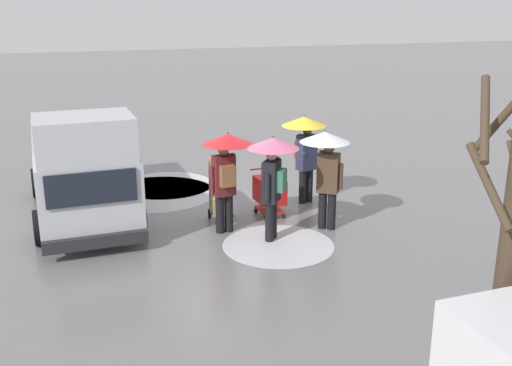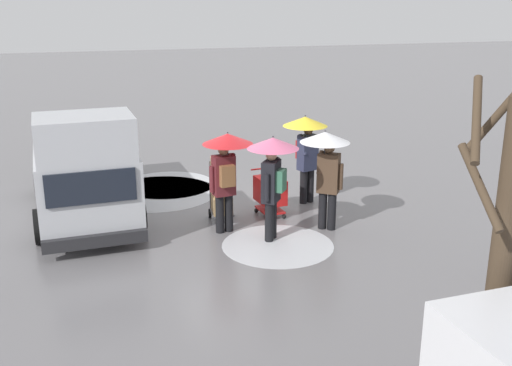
{
  "view_description": "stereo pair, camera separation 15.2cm",
  "coord_description": "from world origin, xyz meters",
  "px_view_note": "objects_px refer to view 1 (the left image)",
  "views": [
    {
      "loc": [
        3.48,
        12.79,
        4.76
      ],
      "look_at": [
        -0.15,
        1.36,
        1.05
      ],
      "focal_mm": 42.4,
      "sensor_mm": 36.0,
      "label": 1
    },
    {
      "loc": [
        3.34,
        12.83,
        4.76
      ],
      "look_at": [
        -0.15,
        1.36,
        1.05
      ],
      "focal_mm": 42.4,
      "sensor_mm": 36.0,
      "label": 2
    }
  ],
  "objects_px": {
    "cargo_van_parked_right": "(82,166)",
    "bare_tree_far": "(509,278)",
    "pedestrian_white_side": "(305,139)",
    "hand_dolly_boxes": "(221,187)",
    "pedestrian_far_side": "(226,160)",
    "pedestrian_black_side": "(273,165)",
    "shopping_cart_vendor": "(270,192)",
    "pedestrian_pink_side": "(326,157)"
  },
  "relations": [
    {
      "from": "cargo_van_parked_right",
      "to": "bare_tree_far",
      "type": "height_order",
      "value": "bare_tree_far"
    },
    {
      "from": "pedestrian_white_side",
      "to": "bare_tree_far",
      "type": "height_order",
      "value": "bare_tree_far"
    },
    {
      "from": "hand_dolly_boxes",
      "to": "pedestrian_far_side",
      "type": "bearing_deg",
      "value": 86.38
    },
    {
      "from": "bare_tree_far",
      "to": "cargo_van_parked_right",
      "type": "bearing_deg",
      "value": -68.01
    },
    {
      "from": "cargo_van_parked_right",
      "to": "pedestrian_black_side",
      "type": "distance_m",
      "value": 4.4
    },
    {
      "from": "cargo_van_parked_right",
      "to": "hand_dolly_boxes",
      "type": "height_order",
      "value": "cargo_van_parked_right"
    },
    {
      "from": "shopping_cart_vendor",
      "to": "pedestrian_black_side",
      "type": "bearing_deg",
      "value": 73.6
    },
    {
      "from": "hand_dolly_boxes",
      "to": "pedestrian_black_side",
      "type": "bearing_deg",
      "value": 120.93
    },
    {
      "from": "pedestrian_black_side",
      "to": "pedestrian_white_side",
      "type": "xyz_separation_m",
      "value": [
        -1.46,
        -1.91,
        0.0
      ]
    },
    {
      "from": "pedestrian_pink_side",
      "to": "cargo_van_parked_right",
      "type": "bearing_deg",
      "value": -25.31
    },
    {
      "from": "pedestrian_pink_side",
      "to": "shopping_cart_vendor",
      "type": "bearing_deg",
      "value": -51.73
    },
    {
      "from": "pedestrian_pink_side",
      "to": "bare_tree_far",
      "type": "bearing_deg",
      "value": 80.37
    },
    {
      "from": "pedestrian_pink_side",
      "to": "pedestrian_black_side",
      "type": "relative_size",
      "value": 1.0
    },
    {
      "from": "pedestrian_white_side",
      "to": "cargo_van_parked_right",
      "type": "bearing_deg",
      "value": -6.59
    },
    {
      "from": "pedestrian_white_side",
      "to": "bare_tree_far",
      "type": "bearing_deg",
      "value": 80.85
    },
    {
      "from": "hand_dolly_boxes",
      "to": "pedestrian_white_side",
      "type": "bearing_deg",
      "value": -163.37
    },
    {
      "from": "cargo_van_parked_right",
      "to": "hand_dolly_boxes",
      "type": "distance_m",
      "value": 3.13
    },
    {
      "from": "cargo_van_parked_right",
      "to": "shopping_cart_vendor",
      "type": "relative_size",
      "value": 5.19
    },
    {
      "from": "shopping_cart_vendor",
      "to": "pedestrian_far_side",
      "type": "relative_size",
      "value": 0.49
    },
    {
      "from": "pedestrian_pink_side",
      "to": "bare_tree_far",
      "type": "height_order",
      "value": "bare_tree_far"
    },
    {
      "from": "pedestrian_black_side",
      "to": "pedestrian_far_side",
      "type": "height_order",
      "value": "same"
    },
    {
      "from": "pedestrian_black_side",
      "to": "pedestrian_white_side",
      "type": "bearing_deg",
      "value": -127.43
    },
    {
      "from": "cargo_van_parked_right",
      "to": "pedestrian_far_side",
      "type": "height_order",
      "value": "cargo_van_parked_right"
    },
    {
      "from": "cargo_van_parked_right",
      "to": "pedestrian_white_side",
      "type": "distance_m",
      "value": 5.11
    },
    {
      "from": "shopping_cart_vendor",
      "to": "bare_tree_far",
      "type": "distance_m",
      "value": 8.1
    },
    {
      "from": "cargo_van_parked_right",
      "to": "pedestrian_white_side",
      "type": "height_order",
      "value": "cargo_van_parked_right"
    },
    {
      "from": "shopping_cart_vendor",
      "to": "pedestrian_black_side",
      "type": "xyz_separation_m",
      "value": [
        0.38,
        1.3,
        1.0
      ]
    },
    {
      "from": "pedestrian_black_side",
      "to": "pedestrian_far_side",
      "type": "xyz_separation_m",
      "value": [
        0.79,
        -0.65,
        0.0
      ]
    },
    {
      "from": "shopping_cart_vendor",
      "to": "pedestrian_white_side",
      "type": "height_order",
      "value": "pedestrian_white_side"
    },
    {
      "from": "pedestrian_black_side",
      "to": "bare_tree_far",
      "type": "relative_size",
      "value": 0.48
    },
    {
      "from": "pedestrian_far_side",
      "to": "bare_tree_far",
      "type": "height_order",
      "value": "bare_tree_far"
    },
    {
      "from": "shopping_cart_vendor",
      "to": "pedestrian_pink_side",
      "type": "xyz_separation_m",
      "value": [
        -0.86,
        1.09,
        1.02
      ]
    },
    {
      "from": "hand_dolly_boxes",
      "to": "pedestrian_black_side",
      "type": "distance_m",
      "value": 1.65
    },
    {
      "from": "shopping_cart_vendor",
      "to": "pedestrian_white_side",
      "type": "relative_size",
      "value": 0.49
    },
    {
      "from": "pedestrian_pink_side",
      "to": "pedestrian_far_side",
      "type": "height_order",
      "value": "same"
    },
    {
      "from": "pedestrian_black_side",
      "to": "shopping_cart_vendor",
      "type": "bearing_deg",
      "value": -106.4
    },
    {
      "from": "pedestrian_pink_side",
      "to": "pedestrian_black_side",
      "type": "bearing_deg",
      "value": 9.32
    },
    {
      "from": "shopping_cart_vendor",
      "to": "hand_dolly_boxes",
      "type": "relative_size",
      "value": 0.73
    },
    {
      "from": "shopping_cart_vendor",
      "to": "bare_tree_far",
      "type": "height_order",
      "value": "bare_tree_far"
    },
    {
      "from": "pedestrian_black_side",
      "to": "pedestrian_far_side",
      "type": "bearing_deg",
      "value": -39.41
    },
    {
      "from": "pedestrian_pink_side",
      "to": "bare_tree_far",
      "type": "relative_size",
      "value": 0.48
    },
    {
      "from": "shopping_cart_vendor",
      "to": "pedestrian_far_side",
      "type": "xyz_separation_m",
      "value": [
        1.17,
        0.65,
        1.0
      ]
    }
  ]
}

